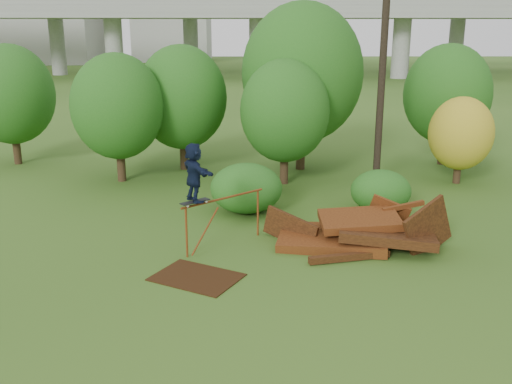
{
  "coord_description": "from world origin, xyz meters",
  "views": [
    {
      "loc": [
        -0.95,
        -13.61,
        6.08
      ],
      "look_at": [
        -0.8,
        2.0,
        1.6
      ],
      "focal_mm": 40.0,
      "sensor_mm": 36.0,
      "label": 1
    }
  ],
  "objects_px": {
    "flat_plate": "(197,277)",
    "utility_pole": "(383,62)",
    "scrap_pile": "(358,233)",
    "skater": "(194,172)"
  },
  "relations": [
    {
      "from": "scrap_pile",
      "to": "utility_pole",
      "type": "relative_size",
      "value": 0.57
    },
    {
      "from": "scrap_pile",
      "to": "flat_plate",
      "type": "bearing_deg",
      "value": -153.89
    },
    {
      "from": "utility_pole",
      "to": "scrap_pile",
      "type": "bearing_deg",
      "value": -106.35
    },
    {
      "from": "skater",
      "to": "utility_pole",
      "type": "height_order",
      "value": "utility_pole"
    },
    {
      "from": "scrap_pile",
      "to": "skater",
      "type": "distance_m",
      "value": 5.07
    },
    {
      "from": "flat_plate",
      "to": "utility_pole",
      "type": "height_order",
      "value": "utility_pole"
    },
    {
      "from": "scrap_pile",
      "to": "skater",
      "type": "bearing_deg",
      "value": -172.4
    },
    {
      "from": "skater",
      "to": "flat_plate",
      "type": "xyz_separation_m",
      "value": [
        0.14,
        -1.58,
        -2.35
      ]
    },
    {
      "from": "utility_pole",
      "to": "flat_plate",
      "type": "bearing_deg",
      "value": -126.12
    },
    {
      "from": "flat_plate",
      "to": "utility_pole",
      "type": "xyz_separation_m",
      "value": [
        6.41,
        8.78,
        4.86
      ]
    }
  ]
}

